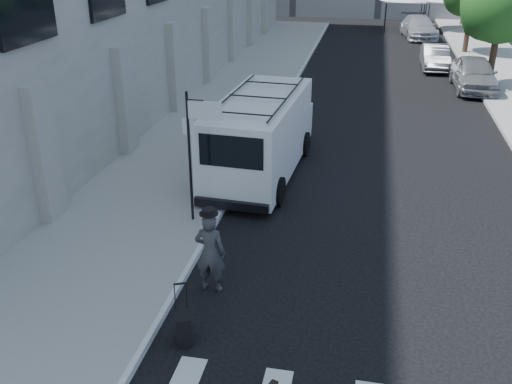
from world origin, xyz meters
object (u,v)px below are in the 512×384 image
at_px(suitcase, 183,328).
at_px(parked_car_c, 419,27).
at_px(parked_car_b, 435,57).
at_px(parked_car_a, 474,74).
at_px(cargo_van, 261,134).
at_px(businessman, 210,253).

xyz_separation_m(suitcase, parked_car_c, (6.34, 36.15, 0.45)).
height_order(parked_car_b, parked_car_c, parked_car_c).
bearing_deg(parked_car_b, parked_car_a, -72.28).
distance_m(cargo_van, parked_car_a, 15.00).
bearing_deg(parked_car_c, suitcase, -107.40).
relative_size(parked_car_b, parked_car_c, 0.76).
height_order(suitcase, parked_car_a, parked_car_a).
distance_m(parked_car_a, parked_car_c, 15.16).
height_order(suitcase, cargo_van, cargo_van).
bearing_deg(parked_car_a, parked_car_c, 95.84).
relative_size(businessman, cargo_van, 0.27).
relative_size(businessman, parked_car_c, 0.35).
distance_m(suitcase, parked_car_c, 36.71).
bearing_deg(parked_car_b, cargo_van, -112.28).
height_order(cargo_van, parked_car_c, cargo_van).
height_order(businessman, parked_car_b, businessman).
bearing_deg(suitcase, businessman, 65.33).
bearing_deg(businessman, suitcase, 90.44).
bearing_deg(parked_car_c, parked_car_b, -95.70).
distance_m(cargo_van, parked_car_b, 18.32).
relative_size(cargo_van, parked_car_c, 1.30).
height_order(cargo_van, parked_car_b, cargo_van).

